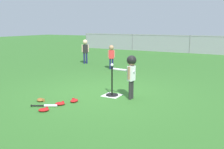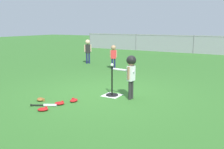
% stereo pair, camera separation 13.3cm
% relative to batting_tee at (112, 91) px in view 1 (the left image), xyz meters
% --- Properties ---
extents(ground_plane, '(60.00, 60.00, 0.00)m').
position_rel_batting_tee_xyz_m(ground_plane, '(-0.30, 0.09, -0.13)').
color(ground_plane, '#336B28').
extents(home_plate, '(0.44, 0.44, 0.01)m').
position_rel_batting_tee_xyz_m(home_plate, '(-0.00, 0.00, -0.12)').
color(home_plate, white).
rests_on(home_plate, ground_plane).
extents(batting_tee, '(0.32, 0.32, 0.76)m').
position_rel_batting_tee_xyz_m(batting_tee, '(0.00, 0.00, 0.00)').
color(batting_tee, black).
rests_on(batting_tee, ground_plane).
extents(baseball_on_tee, '(0.07, 0.07, 0.07)m').
position_rel_batting_tee_xyz_m(baseball_on_tee, '(-0.00, 0.00, 0.67)').
color(baseball_on_tee, white).
rests_on(baseball_on_tee, batting_tee).
extents(batter_child, '(0.63, 0.31, 1.08)m').
position_rel_batting_tee_xyz_m(batter_child, '(0.54, -0.04, 0.64)').
color(batter_child, '#262626').
rests_on(batter_child, ground_plane).
extents(fielder_near_right, '(0.26, 0.20, 0.99)m').
position_rel_batting_tee_xyz_m(fielder_near_right, '(-1.87, 3.35, 0.51)').
color(fielder_near_right, '#191E4C').
rests_on(fielder_near_right, ground_plane).
extents(fielder_deep_left, '(0.26, 0.25, 1.12)m').
position_rel_batting_tee_xyz_m(fielder_deep_left, '(-3.66, 4.08, 0.59)').
color(fielder_deep_left, '#191E4C').
rests_on(fielder_deep_left, ground_plane).
extents(spare_bat_silver, '(0.54, 0.33, 0.06)m').
position_rel_batting_tee_xyz_m(spare_bat_silver, '(-0.81, -1.48, -0.10)').
color(spare_bat_silver, silver).
rests_on(spare_bat_silver, ground_plane).
extents(glove_by_plate, '(0.27, 0.27, 0.07)m').
position_rel_batting_tee_xyz_m(glove_by_plate, '(-0.68, -1.74, -0.09)').
color(glove_by_plate, '#B21919').
rests_on(glove_by_plate, ground_plane).
extents(glove_near_bats, '(0.18, 0.22, 0.07)m').
position_rel_batting_tee_xyz_m(glove_near_bats, '(-0.51, -0.92, -0.09)').
color(glove_near_bats, '#B21919').
rests_on(glove_near_bats, ground_plane).
extents(glove_tossed_aside, '(0.27, 0.26, 0.07)m').
position_rel_batting_tee_xyz_m(glove_tossed_aside, '(-0.65, -1.25, -0.09)').
color(glove_tossed_aside, '#B21919').
rests_on(glove_tossed_aside, ground_plane).
extents(glove_outfield_drop, '(0.27, 0.26, 0.07)m').
position_rel_batting_tee_xyz_m(glove_outfield_drop, '(-1.26, -1.25, -0.09)').
color(glove_outfield_drop, brown).
rests_on(glove_outfield_drop, ground_plane).
extents(outfield_fence, '(16.06, 0.06, 1.15)m').
position_rel_batting_tee_xyz_m(outfield_fence, '(-0.30, 10.86, 0.49)').
color(outfield_fence, slate).
rests_on(outfield_fence, ground_plane).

